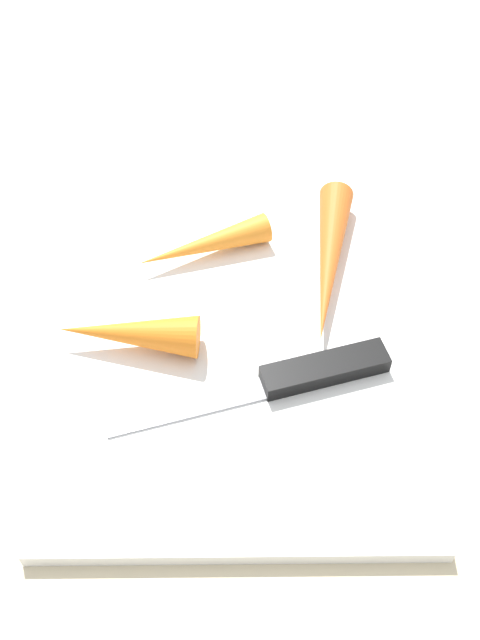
% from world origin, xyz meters
% --- Properties ---
extents(ground_plane, '(1.40, 1.40, 0.00)m').
position_xyz_m(ground_plane, '(0.00, 0.00, 0.00)').
color(ground_plane, '#C6B793').
extents(cutting_board, '(0.36, 0.26, 0.01)m').
position_xyz_m(cutting_board, '(0.00, 0.00, 0.01)').
color(cutting_board, white).
rests_on(cutting_board, ground_plane).
extents(knife, '(0.07, 0.20, 0.01)m').
position_xyz_m(knife, '(0.05, 0.05, 0.02)').
color(knife, '#B7B7BC').
rests_on(knife, cutting_board).
extents(carrot_shortest, '(0.04, 0.10, 0.03)m').
position_xyz_m(carrot_shortest, '(0.02, -0.08, 0.03)').
color(carrot_shortest, orange).
rests_on(carrot_shortest, cutting_board).
extents(carrot_medium, '(0.06, 0.11, 0.02)m').
position_xyz_m(carrot_medium, '(-0.07, -0.03, 0.02)').
color(carrot_medium, orange).
rests_on(carrot_medium, cutting_board).
extents(carrot_longest, '(0.16, 0.05, 0.03)m').
position_xyz_m(carrot_longest, '(-0.05, 0.07, 0.03)').
color(carrot_longest, orange).
rests_on(carrot_longest, cutting_board).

